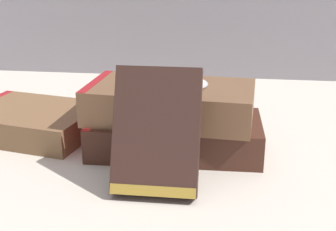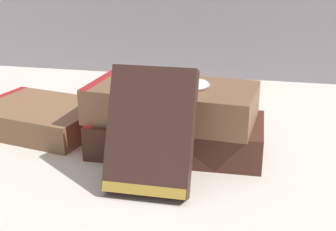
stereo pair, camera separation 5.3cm
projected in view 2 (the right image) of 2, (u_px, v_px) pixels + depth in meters
name	position (u px, v px, depth m)	size (l,w,h in m)	color
ground_plane	(145.00, 168.00, 0.62)	(3.00, 3.00, 0.00)	beige
book_flat_bottom	(173.00, 135.00, 0.67)	(0.24, 0.13, 0.05)	#422319
book_flat_top	(168.00, 102.00, 0.65)	(0.24, 0.14, 0.05)	brown
book_side_left	(38.00, 117.00, 0.75)	(0.22, 0.18, 0.04)	brown
book_leaning_front	(150.00, 135.00, 0.55)	(0.10, 0.08, 0.15)	#331E19
pocket_watch	(191.00, 84.00, 0.64)	(0.05, 0.06, 0.01)	white
reading_glasses	(151.00, 123.00, 0.78)	(0.11, 0.05, 0.00)	#ADADB2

